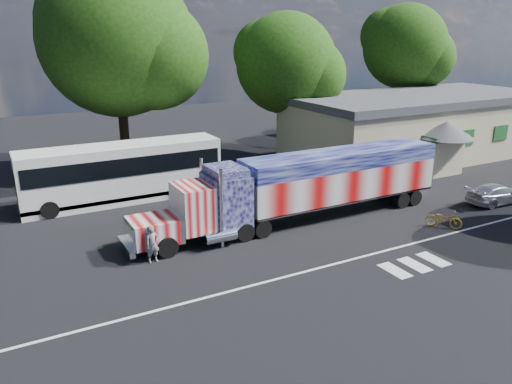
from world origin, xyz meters
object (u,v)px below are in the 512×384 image
woman (152,244)px  coach_bus (123,172)px  parked_car (497,194)px  tree_ne_a (288,64)px  tree_far_ne (406,47)px  tree_n_mid (120,40)px  semi_truck (307,185)px  bicycle (444,219)px

woman → coach_bus: bearing=78.1°
parked_car → tree_ne_a: size_ratio=0.35×
tree_far_ne → tree_ne_a: tree_far_ne is taller
tree_ne_a → tree_far_ne: bearing=5.7°
tree_n_mid → coach_bus: bearing=-107.3°
coach_bus → tree_far_ne: bearing=13.5°
parked_car → tree_ne_a: bearing=18.6°
parked_car → tree_n_mid: (-17.92, 18.48, 9.00)m
semi_truck → tree_far_ne: 27.70m
tree_far_ne → tree_ne_a: size_ratio=1.09×
woman → bicycle: size_ratio=0.93×
bicycle → tree_n_mid: 24.79m
coach_bus → semi_truck: bearing=-46.0°
semi_truck → coach_bus: 11.67m
semi_truck → bicycle: semi_truck is taller
tree_n_mid → semi_truck: bearing=-68.7°
bicycle → tree_n_mid: size_ratio=0.13×
tree_n_mid → woman: bearing=-101.3°
semi_truck → tree_ne_a: bearing=62.3°
bicycle → tree_ne_a: 20.05m
parked_car → tree_ne_a: tree_ne_a is taller
parked_car → tree_n_mid: tree_n_mid is taller
parked_car → tree_far_ne: size_ratio=0.32×
parked_car → tree_ne_a: (-4.53, 17.37, 7.01)m
tree_n_mid → tree_ne_a: tree_n_mid is taller
coach_bus → woman: bearing=-96.8°
semi_truck → parked_car: size_ratio=4.51×
bicycle → tree_ne_a: size_ratio=0.16×
woman → tree_ne_a: 23.63m
coach_bus → tree_n_mid: tree_n_mid is taller
tree_far_ne → tree_n_mid: 27.86m
tree_far_ne → tree_n_mid: bearing=-179.3°
coach_bus → bicycle: coach_bus is taller
tree_far_ne → bicycle: bearing=-128.5°
semi_truck → tree_far_ne: size_ratio=1.46×
coach_bus → bicycle: bearing=-42.7°
tree_ne_a → semi_truck: bearing=-117.7°
tree_ne_a → bicycle: bearing=-94.8°
parked_car → bicycle: 6.23m
tree_far_ne → tree_n_mid: (-27.85, -0.32, 0.86)m
semi_truck → tree_ne_a: size_ratio=1.59×
tree_ne_a → tree_n_mid: bearing=175.2°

